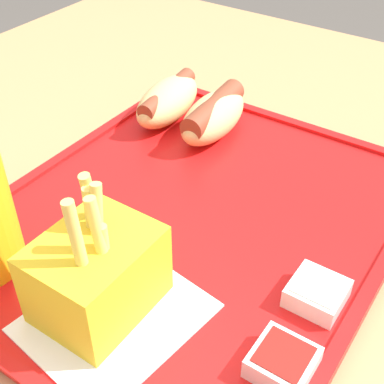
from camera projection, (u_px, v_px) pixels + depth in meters
food_tray at (192, 220)px, 0.52m from camera, size 0.43×0.36×0.01m
paper_napkin at (116, 318)px, 0.42m from camera, size 0.15×0.13×0.00m
hot_dog_far at (168, 100)px, 0.65m from camera, size 0.12×0.07×0.05m
hot_dog_near at (213, 115)px, 0.62m from camera, size 0.12×0.06×0.05m
fries_carton at (97, 273)px, 0.41m from camera, size 0.09×0.07×0.12m
sauce_cup_mayo at (317, 293)px, 0.43m from camera, size 0.04×0.04×0.02m
sauce_cup_ketchup at (283, 362)px, 0.38m from camera, size 0.04×0.04×0.02m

